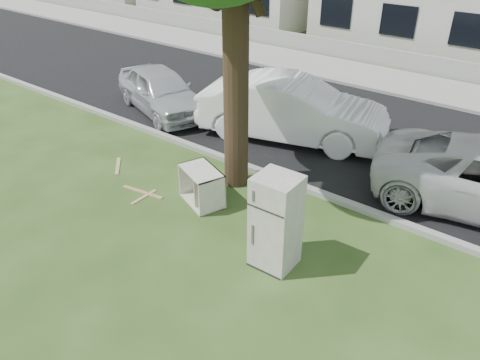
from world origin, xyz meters
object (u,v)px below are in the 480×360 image
Objects in this scene: cabinet at (202,186)px; car_center at (292,110)px; car_left at (161,90)px; fridge at (276,222)px.

car_center is at bearing 115.35° from cabinet.
cabinet is 5.42m from car_left.
fridge is at bearing -99.96° from car_left.
fridge is 7.78m from car_left.
cabinet is 3.94m from car_center.
cabinet is 0.20× the size of car_center.
car_left reaches higher than cabinet.
fridge reaches higher than cabinet.
car_center is (-2.58, 4.62, -0.05)m from fridge.
car_center reaches higher than cabinet.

